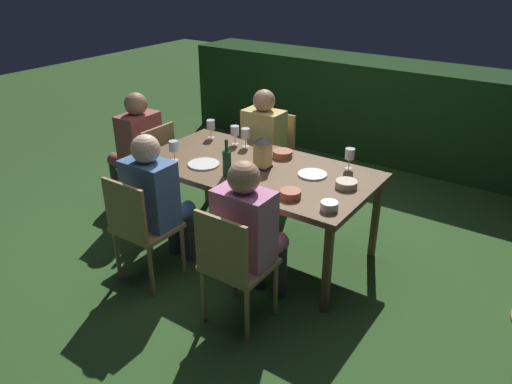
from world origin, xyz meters
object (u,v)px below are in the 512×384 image
(wine_glass_a, at_px, (211,126))
(wine_glass_e, at_px, (246,134))
(chair_side_left_b, at_px, (233,263))
(chair_side_left_a, at_px, (140,226))
(bowl_dip, at_px, (283,154))
(wine_glass_c, at_px, (235,132))
(bowl_bread, at_px, (329,206))
(green_bottle_on_table, at_px, (227,162))
(chair_head_near, at_px, (152,164))
(wine_glass_d, at_px, (350,155))
(person_in_blue, at_px, (157,197))
(bowl_olives, at_px, (290,194))
(person_in_rust, at_px, (136,145))
(lantern_centerpiece, at_px, (263,150))
(person_in_mustard, at_px, (260,144))
(plate_a, at_px, (312,174))
(person_in_pink, at_px, (250,230))
(chair_side_right_a, at_px, (271,152))
(bowl_salad, at_px, (346,184))
(wine_glass_b, at_px, (174,147))
(plate_b, at_px, (204,164))
(dining_table, at_px, (256,173))

(wine_glass_a, relative_size, wine_glass_e, 1.00)
(chair_side_left_b, bearing_deg, chair_side_left_a, 180.00)
(wine_glass_a, distance_m, bowl_dip, 0.80)
(wine_glass_c, relative_size, bowl_bread, 1.41)
(green_bottle_on_table, bearing_deg, chair_head_near, 166.64)
(wine_glass_d, relative_size, bowl_bread, 1.41)
(wine_glass_a, bearing_deg, person_in_blue, -73.50)
(chair_side_left_b, xyz_separation_m, wine_glass_d, (0.20, 1.27, 0.38))
(bowl_olives, bearing_deg, person_in_blue, -157.73)
(wine_glass_d, xyz_separation_m, bowl_dip, (-0.56, -0.09, -0.09))
(person_in_rust, bearing_deg, green_bottle_on_table, -11.42)
(lantern_centerpiece, distance_m, wine_glass_e, 0.49)
(person_in_mustard, relative_size, bowl_bread, 9.60)
(green_bottle_on_table, bearing_deg, plate_a, 34.98)
(person_in_pink, bearing_deg, chair_side_left_b, -90.00)
(chair_side_right_a, xyz_separation_m, person_in_mustard, (0.00, -0.20, 0.15))
(chair_side_left_a, height_order, wine_glass_e, wine_glass_e)
(person_in_blue, height_order, chair_head_near, person_in_blue)
(wine_glass_e, bearing_deg, person_in_pink, -53.15)
(plate_a, bearing_deg, person_in_rust, -176.51)
(wine_glass_d, bearing_deg, bowl_dip, -171.16)
(chair_side_right_a, xyz_separation_m, bowl_salad, (1.18, -0.82, 0.29))
(person_in_mustard, bearing_deg, bowl_olives, -46.98)
(chair_side_left_a, xyz_separation_m, bowl_bread, (1.24, 0.56, 0.29))
(person_in_pink, xyz_separation_m, bowl_bread, (0.39, 0.37, 0.14))
(wine_glass_c, distance_m, bowl_bread, 1.42)
(wine_glass_b, distance_m, wine_glass_e, 0.66)
(bowl_bread, relative_size, bowl_salad, 0.75)
(chair_side_left_b, distance_m, person_in_mustard, 1.80)
(chair_side_left_b, relative_size, bowl_dip, 5.27)
(wine_glass_a, xyz_separation_m, bowl_olives, (1.23, -0.64, -0.09))
(wine_glass_c, xyz_separation_m, bowl_salad, (1.20, -0.26, -0.09))
(plate_b, bearing_deg, chair_head_near, 166.00)
(dining_table, distance_m, wine_glass_d, 0.75)
(chair_side_left_b, distance_m, bowl_salad, 1.05)
(lantern_centerpiece, relative_size, bowl_bread, 2.21)
(person_in_mustard, height_order, green_bottle_on_table, person_in_mustard)
(dining_table, distance_m, chair_side_left_b, 1.00)
(dining_table, relative_size, bowl_dip, 11.48)
(bowl_dip, bearing_deg, chair_side_right_a, 129.99)
(chair_side_right_a, xyz_separation_m, wine_glass_c, (-0.02, -0.56, 0.38))
(person_in_blue, height_order, plate_b, person_in_blue)
(person_in_rust, relative_size, lantern_centerpiece, 4.34)
(bowl_olives, distance_m, bowl_bread, 0.31)
(plate_a, bearing_deg, lantern_centerpiece, -166.78)
(person_in_pink, relative_size, bowl_olives, 7.63)
(bowl_bread, bearing_deg, person_in_pink, -136.26)
(dining_table, bearing_deg, bowl_dip, 78.19)
(person_in_blue, bearing_deg, wine_glass_e, 84.58)
(bowl_olives, height_order, bowl_bread, bowl_bread)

